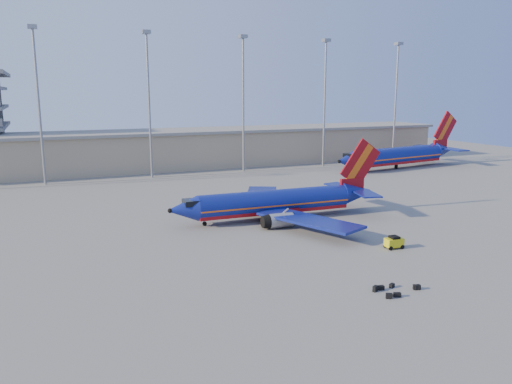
# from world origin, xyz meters

# --- Properties ---
(ground) EXTENTS (220.00, 220.00, 0.00)m
(ground) POSITION_xyz_m (0.00, 0.00, 0.00)
(ground) COLOR slate
(ground) RESTS_ON ground
(terminal_building) EXTENTS (122.00, 16.00, 8.50)m
(terminal_building) POSITION_xyz_m (10.00, 58.00, 4.32)
(terminal_building) COLOR gray
(terminal_building) RESTS_ON ground
(light_mast_row) EXTENTS (101.60, 1.60, 28.65)m
(light_mast_row) POSITION_xyz_m (5.00, 46.00, 17.55)
(light_mast_row) COLOR gray
(light_mast_row) RESTS_ON ground
(aircraft_main) EXTENTS (31.11, 29.93, 10.53)m
(aircraft_main) POSITION_xyz_m (3.98, 5.68, 2.25)
(aircraft_main) COLOR navy
(aircraft_main) RESTS_ON ground
(aircraft_second) EXTENTS (37.13, 14.36, 12.62)m
(aircraft_second) POSITION_xyz_m (49.15, 36.19, 2.90)
(aircraft_second) COLOR navy
(aircraft_second) RESTS_ON ground
(baggage_tug) EXTENTS (2.05, 1.33, 1.41)m
(baggage_tug) POSITION_xyz_m (9.86, -11.38, 0.74)
(baggage_tug) COLOR gold
(baggage_tug) RESTS_ON ground
(luggage_pile) EXTENTS (4.22, 2.36, 0.52)m
(luggage_pile) POSITION_xyz_m (2.11, -21.42, 0.21)
(luggage_pile) COLOR black
(luggage_pile) RESTS_ON ground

